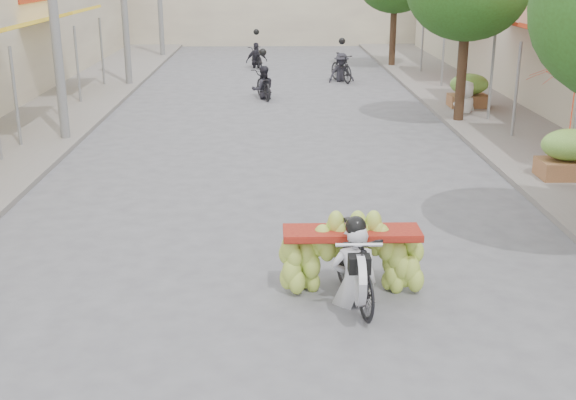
{
  "coord_description": "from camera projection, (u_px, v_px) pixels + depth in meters",
  "views": [
    {
      "loc": [
        -0.06,
        -6.5,
        4.41
      ],
      "look_at": [
        0.19,
        3.61,
        1.1
      ],
      "focal_mm": 45.0,
      "sensor_mm": 36.0,
      "label": 1
    }
  ],
  "objects": [
    {
      "name": "sidewalk_left",
      "position": [
        39.0,
        117.0,
        21.62
      ],
      "size": [
        4.0,
        60.0,
        0.12
      ],
      "primitive_type": "cube",
      "color": "slate",
      "rests_on": "ground"
    },
    {
      "name": "sidewalk_right",
      "position": [
        502.0,
        115.0,
        21.95
      ],
      "size": [
        4.0,
        60.0,
        0.12
      ],
      "primitive_type": "cube",
      "color": "slate",
      "rests_on": "ground"
    },
    {
      "name": "produce_crate_mid",
      "position": [
        570.0,
        150.0,
        15.08
      ],
      "size": [
        1.2,
        0.88,
        1.16
      ],
      "color": "brown",
      "rests_on": "ground"
    },
    {
      "name": "produce_crate_far",
      "position": [
        469.0,
        88.0,
        22.68
      ],
      "size": [
        1.2,
        0.88,
        1.16
      ],
      "color": "brown",
      "rests_on": "ground"
    },
    {
      "name": "banana_motorbike",
      "position": [
        353.0,
        251.0,
        9.79
      ],
      "size": [
        2.2,
        1.96,
        2.14
      ],
      "color": "black",
      "rests_on": "ground"
    },
    {
      "name": "pedestrian",
      "position": [
        466.0,
        81.0,
        21.72
      ],
      "size": [
        1.1,
        0.98,
        1.91
      ],
      "rotation": [
        0.0,
        0.0,
        3.7
      ],
      "color": "white",
      "rests_on": "ground"
    },
    {
      "name": "bg_motorbike_a",
      "position": [
        263.0,
        77.0,
        24.66
      ],
      "size": [
        1.01,
        1.78,
        1.95
      ],
      "color": "black",
      "rests_on": "ground"
    },
    {
      "name": "bg_motorbike_b",
      "position": [
        342.0,
        61.0,
        28.18
      ],
      "size": [
        1.18,
        1.98,
        1.95
      ],
      "color": "black",
      "rests_on": "ground"
    },
    {
      "name": "bg_motorbike_c",
      "position": [
        257.0,
        50.0,
        31.97
      ],
      "size": [
        1.08,
        1.68,
        1.95
      ],
      "color": "black",
      "rests_on": "ground"
    }
  ]
}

